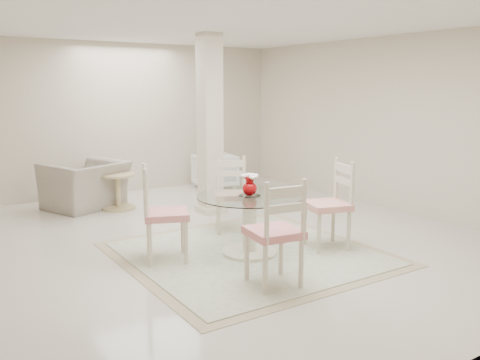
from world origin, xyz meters
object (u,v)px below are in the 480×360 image
dining_table (249,225)px  dining_chair_south (278,225)px  dining_chair_west (159,207)px  red_vase (250,184)px  dining_chair_east (333,198)px  armchair_white (215,171)px  recliner_taupe (86,185)px  side_table (118,193)px  dining_chair_north (231,189)px  column (210,125)px

dining_table → dining_chair_south: dining_chair_south is taller
dining_chair_south → dining_chair_west: bearing=-56.4°
red_vase → dining_chair_west: (-0.97, 0.35, -0.21)m
dining_chair_east → armchair_white: 3.98m
dining_chair_east → armchair_white: (0.66, 3.91, -0.29)m
recliner_taupe → side_table: (0.40, -0.36, -0.11)m
red_vase → armchair_white: size_ratio=0.35×
red_vase → recliner_taupe: (-0.90, 3.34, -0.46)m
dining_table → side_table: bearing=99.5°
side_table → red_vase: bearing=-80.5°
dining_chair_east → dining_chair_north: (-0.61, 1.30, -0.04)m
red_vase → dining_chair_east: 1.04m
red_vase → dining_chair_south: 1.05m
dining_chair_north → dining_table: bearing=-82.1°
dining_chair_east → dining_chair_south: bearing=-48.8°
red_vase → recliner_taupe: size_ratio=0.22×
dining_table → red_vase: bearing=-33.7°
dining_chair_south → side_table: (-0.16, 3.95, -0.36)m
dining_chair_north → dining_chair_south: bearing=-81.3°
column → armchair_white: 2.10m
armchair_white → side_table: armchair_white is taller
dining_chair_east → side_table: (-1.46, 3.32, -0.36)m
column → side_table: (-1.14, 0.97, -1.09)m
recliner_taupe → armchair_white: recliner_taupe is taller
dining_table → side_table: (-0.50, 2.98, -0.09)m
red_vase → recliner_taupe: bearing=105.1°
red_vase → dining_chair_north: size_ratio=0.23×
recliner_taupe → red_vase: bearing=82.2°
column → red_vase: (-0.64, -2.02, -0.52)m
dining_chair_west → recliner_taupe: (0.07, 2.99, -0.25)m
dining_chair_north → side_table: 2.22m
dining_chair_south → side_table: size_ratio=2.09×
column → dining_chair_east: column is taller
column → recliner_taupe: bearing=139.2°
dining_chair_west → side_table: (0.47, 2.63, -0.36)m
dining_chair_west → recliner_taupe: dining_chair_west is taller
dining_table → red_vase: red_vase is taller
dining_table → armchair_white: dining_table is taller
dining_chair_north → armchair_white: dining_chair_north is taller
recliner_taupe → side_table: size_ratio=2.01×
dining_chair_east → dining_chair_south: dining_chair_south is taller
dining_chair_west → dining_chair_south: (0.63, -1.32, 0.00)m
dining_chair_north → recliner_taupe: (-1.26, 2.39, -0.21)m
dining_chair_east → side_table: bearing=-140.8°
dining_chair_north → dining_chair_east: bearing=-36.4°
column → recliner_taupe: column is taller
dining_table → dining_chair_east: size_ratio=1.03×
dining_chair_south → dining_table: bearing=-100.9°
dining_chair_east → recliner_taupe: bearing=-137.7°
column → side_table: 1.84m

